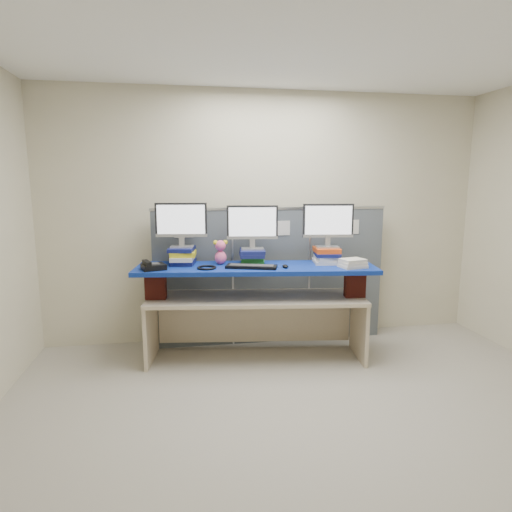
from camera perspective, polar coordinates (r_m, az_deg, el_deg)
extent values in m
cube|color=beige|center=(2.97, 9.05, 2.08)|extent=(5.00, 4.00, 2.80)
cube|color=#AFA798|center=(3.45, 8.39, -21.59)|extent=(5.00, 4.00, 0.01)
cube|color=white|center=(3.12, 9.83, 28.46)|extent=(5.00, 4.00, 0.01)
cube|color=#4C5359|center=(4.69, -8.41, -3.18)|extent=(0.85, 0.05, 1.50)
cube|color=#4C5359|center=(4.78, 2.04, -2.82)|extent=(0.85, 0.05, 1.50)
cube|color=#4C5359|center=(5.03, 11.77, -2.40)|extent=(0.85, 0.05, 1.50)
cube|color=silver|center=(4.68, 2.09, 6.37)|extent=(2.60, 0.06, 0.03)
cube|color=silver|center=(4.57, -9.62, 3.45)|extent=(0.20, 0.00, 0.16)
cube|color=silver|center=(4.64, 0.33, 3.68)|extent=(0.20, 0.00, 0.16)
cube|color=silver|center=(4.69, 3.35, 3.73)|extent=(0.20, 0.00, 0.16)
cube|color=silver|center=(4.93, 12.48, 3.81)|extent=(0.20, 0.00, 0.16)
cube|color=beige|center=(4.33, 0.00, -5.64)|extent=(2.23, 0.90, 0.04)
cube|color=beige|center=(4.52, -13.83, -9.66)|extent=(0.11, 0.59, 0.62)
cube|color=beige|center=(4.60, 13.57, -9.31)|extent=(0.11, 0.59, 0.62)
cube|color=maroon|center=(4.32, -13.23, -3.85)|extent=(0.21, 0.13, 0.27)
cube|color=maroon|center=(4.40, 13.04, -3.60)|extent=(0.21, 0.13, 0.27)
cube|color=navy|center=(4.26, 0.00, -1.61)|extent=(2.43, 0.89, 0.04)
cube|color=navy|center=(4.40, -9.69, -0.81)|extent=(0.27, 0.32, 0.04)
cube|color=silver|center=(4.39, -9.77, -0.27)|extent=(0.26, 0.32, 0.04)
cube|color=gold|center=(4.38, -9.67, 0.33)|extent=(0.27, 0.29, 0.05)
cube|color=navy|center=(4.39, -9.87, 0.91)|extent=(0.29, 0.33, 0.04)
cube|color=#1F7630|center=(4.37, -0.44, -0.77)|extent=(0.27, 0.30, 0.04)
cube|color=#1F7630|center=(4.37, -0.47, -0.25)|extent=(0.25, 0.29, 0.04)
cube|color=navy|center=(4.35, -0.58, 0.18)|extent=(0.27, 0.31, 0.04)
cube|color=navy|center=(4.35, -0.49, 0.65)|extent=(0.28, 0.32, 0.03)
cube|color=silver|center=(4.45, 9.30, -0.72)|extent=(0.28, 0.31, 0.04)
cube|color=silver|center=(4.46, 9.47, -0.21)|extent=(0.25, 0.30, 0.04)
cube|color=navy|center=(4.44, 9.46, 0.25)|extent=(0.28, 0.31, 0.03)
cube|color=#E24A15|center=(4.44, 9.40, 0.81)|extent=(0.27, 0.28, 0.05)
cube|color=#A3A3A8|center=(4.38, -9.84, 1.25)|extent=(0.24, 0.17, 0.02)
cube|color=#A3A3A8|center=(4.37, -9.86, 1.95)|extent=(0.06, 0.05, 0.09)
cube|color=black|center=(4.35, -9.94, 4.77)|extent=(0.51, 0.10, 0.34)
cube|color=silver|center=(4.33, -9.94, 4.75)|extent=(0.47, 0.06, 0.30)
cube|color=#A3A3A8|center=(4.35, -0.48, 0.98)|extent=(0.24, 0.17, 0.02)
cube|color=#A3A3A8|center=(4.34, -0.48, 1.68)|extent=(0.06, 0.05, 0.09)
cube|color=black|center=(4.31, -0.49, 4.52)|extent=(0.51, 0.10, 0.34)
cube|color=silver|center=(4.29, -0.44, 4.50)|extent=(0.47, 0.06, 0.30)
cube|color=#A3A3A8|center=(4.43, 9.49, 1.21)|extent=(0.24, 0.17, 0.02)
cube|color=#A3A3A8|center=(4.43, 9.51, 1.90)|extent=(0.06, 0.05, 0.09)
cube|color=black|center=(4.40, 9.59, 4.68)|extent=(0.51, 0.10, 0.34)
cube|color=silver|center=(4.38, 9.68, 4.65)|extent=(0.47, 0.06, 0.30)
cube|color=black|center=(4.15, -0.60, -1.43)|extent=(0.52, 0.31, 0.03)
cube|color=#323235|center=(4.14, -0.60, -1.21)|extent=(0.44, 0.24, 0.00)
ellipsoid|color=black|center=(4.17, 3.91, -1.36)|extent=(0.09, 0.12, 0.03)
cube|color=black|center=(4.19, -13.50, -1.41)|extent=(0.26, 0.25, 0.05)
cube|color=#323235|center=(4.18, -13.51, -1.01)|extent=(0.13, 0.13, 0.01)
cube|color=black|center=(4.16, -14.36, -0.88)|extent=(0.10, 0.19, 0.04)
torus|color=black|center=(4.15, -6.59, -1.54)|extent=(0.19, 0.19, 0.02)
ellipsoid|color=pink|center=(4.34, -4.74, -0.21)|extent=(0.12, 0.11, 0.14)
sphere|color=pink|center=(4.33, -4.76, 1.39)|extent=(0.11, 0.11, 0.11)
sphere|color=yellow|center=(4.32, -5.42, 1.80)|extent=(0.05, 0.05, 0.05)
sphere|color=yellow|center=(4.32, -4.13, 1.83)|extent=(0.05, 0.05, 0.05)
cube|color=beige|center=(4.28, 12.76, -1.32)|extent=(0.27, 0.24, 0.03)
cube|color=beige|center=(4.27, 12.77, -0.94)|extent=(0.26, 0.23, 0.03)
cube|color=beige|center=(4.27, 12.79, -0.57)|extent=(0.25, 0.21, 0.03)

